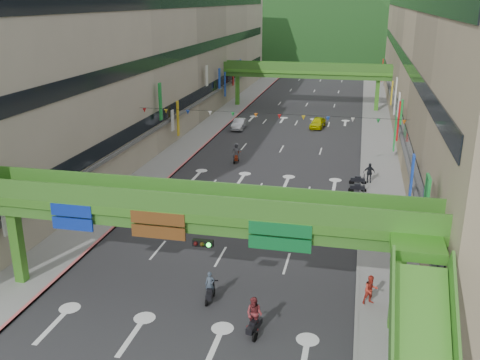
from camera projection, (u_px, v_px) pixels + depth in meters
The scene contains 22 objects.
road_slab at pixel (293, 129), 71.19m from camera, with size 18.00×140.00×0.02m, color #28282B.
sidewalk_left at pixel (213, 125), 73.46m from camera, with size 4.00×140.00×0.15m, color gray.
sidewalk_right at pixel (377, 133), 68.89m from camera, with size 4.00×140.00×0.15m, color gray.
curb_left at pixel (226, 125), 73.06m from camera, with size 0.20×140.00×0.18m, color #CC5959.
curb_right at pixel (362, 132), 69.28m from camera, with size 0.20×140.00×0.18m, color gray.
building_row_left at pixel (155, 54), 72.08m from camera, with size 12.80×95.00×19.00m.
building_row_right at pixel (452, 61), 64.21m from camera, with size 12.80×95.00×19.00m.
overpass_near at pixel (205, 226), 28.12m from camera, with size 28.00×12.27×7.10m.
overpass_far at pixel (306, 74), 83.31m from camera, with size 28.00×2.20×7.10m.
hill_left at pixel (290, 52), 175.91m from camera, with size 168.00×140.00×112.00m, color #1C4419.
hill_right at pixel (412, 49), 186.07m from camera, with size 208.00×176.00×128.00m, color #1C4419.
bunting_string at pixel (268, 116), 50.80m from camera, with size 26.00×0.36×0.47m.
scooter_rider_near at pixel (210, 288), 30.57m from camera, with size 0.64×1.60×1.84m.
scooter_rider_mid at pixel (254, 316), 27.35m from camera, with size 1.04×1.57×2.18m.
scooter_rider_left at pixel (163, 199), 43.79m from camera, with size 0.95×1.60×1.91m.
scooter_rider_far at pixel (236, 153), 56.47m from camera, with size 0.99×1.58×2.16m.
parked_scooter_row at pixel (357, 192), 46.77m from camera, with size 1.60×7.15×1.08m.
car_silver at pixel (239, 124), 71.21m from camera, with size 1.47×4.21×1.39m, color silver.
car_yellow at pixel (318, 123), 71.83m from camera, with size 1.67×4.15×1.42m, color #C8C902.
pedestrian_red at pixel (371, 292), 30.09m from camera, with size 0.85×0.66×1.74m, color red.
pedestrian_dark at pixel (369, 174), 50.07m from camera, with size 1.10×0.46×1.87m, color black.
pedestrian_blue at pixel (405, 255), 34.64m from camera, with size 0.73×0.47×1.56m, color #395163.
Camera 1 is at (8.42, -19.42, 16.55)m, focal length 40.00 mm.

